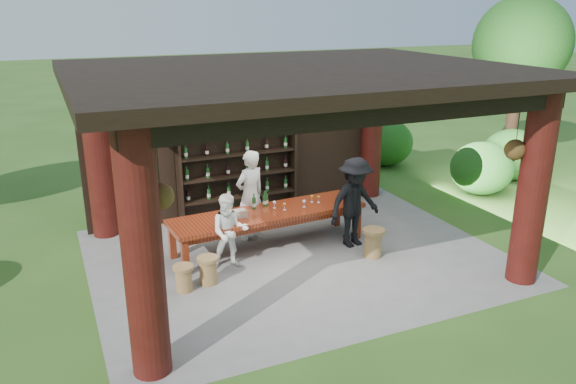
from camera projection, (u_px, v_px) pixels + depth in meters
name	position (u px, v px, depth m)	size (l,w,h in m)	color
ground	(297.00, 256.00, 10.56)	(90.00, 90.00, 0.00)	#2D5119
pavilion	(287.00, 141.00, 10.25)	(7.50, 6.00, 3.60)	slate
wine_shelf	(238.00, 165.00, 12.20)	(2.67, 0.41, 2.35)	black
tasting_table	(268.00, 217.00, 10.74)	(3.87, 1.21, 0.75)	#5D1E0D
stool_near_left	(208.00, 270.00, 9.45)	(0.37, 0.37, 0.48)	olive
stool_near_right	(373.00, 242.00, 10.46)	(0.42, 0.42, 0.55)	olive
stool_far_left	(184.00, 278.00, 9.21)	(0.34, 0.34, 0.45)	olive
host	(250.00, 195.00, 11.09)	(0.67, 0.44, 1.83)	silver
guest_woman	(230.00, 232.00, 9.90)	(0.67, 0.52, 1.38)	white
guest_man	(355.00, 202.00, 10.77)	(1.15, 0.66, 1.77)	black
table_bottles	(262.00, 199.00, 10.89)	(0.36, 0.16, 0.31)	#194C1E
table_glasses	(299.00, 202.00, 10.97)	(1.00, 0.26, 0.15)	silver
napkin_basket	(239.00, 214.00, 10.38)	(0.26, 0.18, 0.14)	#BF6672
shrubs	(381.00, 191.00, 12.52)	(15.34, 9.89, 1.36)	#194C14
trees	(403.00, 58.00, 12.45)	(21.12, 10.41, 4.80)	#3F2819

